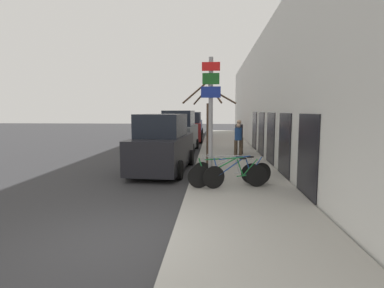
{
  "coord_description": "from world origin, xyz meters",
  "views": [
    {
      "loc": [
        1.75,
        -5.1,
        2.4
      ],
      "look_at": [
        0.98,
        5.62,
        1.21
      ],
      "focal_mm": 28.0,
      "sensor_mm": 36.0,
      "label": 1
    }
  ],
  "objects": [
    {
      "name": "parked_car_2",
      "position": [
        -0.18,
        18.38,
        1.05
      ],
      "size": [
        2.24,
        4.52,
        2.29
      ],
      "rotation": [
        0.0,
        0.0,
        0.04
      ],
      "color": "maroon",
      "rests_on": "ground"
    },
    {
      "name": "parked_car_1",
      "position": [
        -0.25,
        12.47,
        1.1
      ],
      "size": [
        2.13,
        4.68,
        2.43
      ],
      "rotation": [
        0.0,
        0.0,
        -0.04
      ],
      "color": "#51565B",
      "rests_on": "ground"
    },
    {
      "name": "building_facade",
      "position": [
        4.35,
        13.92,
        3.22
      ],
      "size": [
        0.23,
        32.0,
        6.5
      ],
      "color": "silver",
      "rests_on": "ground"
    },
    {
      "name": "signpost",
      "position": [
        1.67,
        3.63,
        2.2
      ],
      "size": [
        0.56,
        0.15,
        3.78
      ],
      "color": "#939399",
      "rests_on": "sidewalk_curb"
    },
    {
      "name": "parked_car_3",
      "position": [
        -0.28,
        23.9,
        1.06
      ],
      "size": [
        2.08,
        4.65,
        2.3
      ],
      "rotation": [
        0.0,
        0.0,
        0.02
      ],
      "color": "navy",
      "rests_on": "ground"
    },
    {
      "name": "bicycle_1",
      "position": [
        2.51,
        3.78,
        0.54
      ],
      "size": [
        2.09,
        0.95,
        0.92
      ],
      "rotation": [
        0.0,
        0.0,
        1.99
      ],
      "color": "black",
      "rests_on": "sidewalk_curb"
    },
    {
      "name": "parked_car_0",
      "position": [
        -0.25,
        6.61,
        1.04
      ],
      "size": [
        2.26,
        4.73,
        2.28
      ],
      "rotation": [
        0.0,
        0.0,
        -0.07
      ],
      "color": "black",
      "rests_on": "ground"
    },
    {
      "name": "street_tree",
      "position": [
        1.57,
        5.8,
        1.78
      ],
      "size": [
        1.97,
        1.73,
        3.36
      ],
      "color": "#4C3828",
      "rests_on": "sidewalk_curb"
    },
    {
      "name": "sidewalk_curb",
      "position": [
        2.6,
        14.0,
        0.07
      ],
      "size": [
        3.2,
        32.0,
        0.15
      ],
      "color": "#9E9B93",
      "rests_on": "ground"
    },
    {
      "name": "pedestrian_far",
      "position": [
        3.08,
        10.59,
        1.19
      ],
      "size": [
        0.46,
        0.4,
        1.8
      ],
      "rotation": [
        0.0,
        0.0,
        3.47
      ],
      "color": "#4C3D2D",
      "rests_on": "sidewalk_curb"
    },
    {
      "name": "bicycle_0",
      "position": [
        2.19,
        3.62,
        0.54
      ],
      "size": [
        2.37,
        0.53,
        0.91
      ],
      "rotation": [
        0.0,
        0.0,
        1.72
      ],
      "color": "black",
      "rests_on": "sidewalk_curb"
    },
    {
      "name": "pedestrian_near",
      "position": [
        3.01,
        10.11,
        1.08
      ],
      "size": [
        0.41,
        0.36,
        1.62
      ],
      "rotation": [
        0.0,
        0.0,
        0.31
      ],
      "color": "#4C3D2D",
      "rests_on": "sidewalk_curb"
    },
    {
      "name": "bicycle_2",
      "position": [
        2.18,
        4.16,
        0.53
      ],
      "size": [
        2.17,
        0.44,
        0.89
      ],
      "rotation": [
        0.0,
        0.0,
        1.48
      ],
      "color": "black",
      "rests_on": "sidewalk_curb"
    },
    {
      "name": "ground_plane",
      "position": [
        0.0,
        11.2,
        0.0
      ],
      "size": [
        80.0,
        80.0,
        0.0
      ],
      "primitive_type": "plane",
      "color": "#333335"
    }
  ]
}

